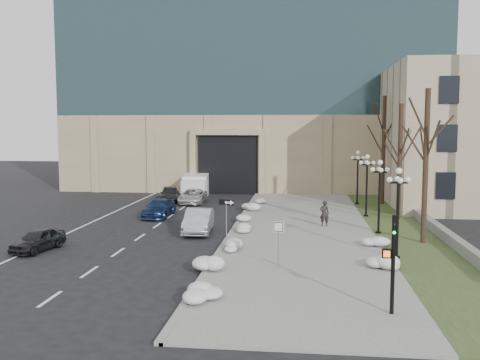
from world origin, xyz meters
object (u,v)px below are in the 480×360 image
object	(u,v)px
box_truck	(196,186)
car_d	(193,196)
keep_sign	(279,235)
car_e	(170,194)
lamppost_c	(367,177)
car_a	(38,240)
lamppost_a	(398,201)
pedestrian	(324,213)
one_way_sign	(229,208)
car_c	(159,208)
lamppost_d	(358,170)
lamppost_b	(380,187)
traffic_signal	(392,267)
car_b	(199,221)

from	to	relation	value
box_truck	car_d	bearing A→B (deg)	-88.61
box_truck	keep_sign	distance (m)	28.29
car_e	lamppost_c	xyz separation A→B (m)	(16.83, -6.82, 2.36)
car_a	lamppost_a	xyz separation A→B (m)	(19.30, 0.14, 2.46)
lamppost_c	pedestrian	bearing A→B (deg)	-125.91
one_way_sign	lamppost_c	distance (m)	13.83
car_c	one_way_sign	world-z (taller)	one_way_sign
car_c	box_truck	size ratio (longest dim) A/B	0.65
lamppost_d	lamppost_c	bearing A→B (deg)	-90.00
box_truck	lamppost_a	distance (m)	28.35
box_truck	lamppost_b	xyz separation A→B (m)	(15.20, -17.35, 2.04)
car_a	lamppost_c	bearing A→B (deg)	45.32
car_a	box_truck	distance (m)	24.34
car_a	lamppost_a	world-z (taller)	lamppost_a
lamppost_a	lamppost_c	xyz separation A→B (m)	(0.00, 13.00, 0.00)
keep_sign	traffic_signal	xyz separation A→B (m)	(4.28, -5.61, 0.08)
car_b	lamppost_b	xyz separation A→B (m)	(11.46, 0.66, 2.31)
car_c	lamppost_d	xyz separation A→B (m)	(15.61, 7.95, 2.42)
keep_sign	traffic_signal	size ratio (longest dim) A/B	0.65
lamppost_a	traffic_signal	bearing A→B (deg)	-101.15
car_a	keep_sign	bearing A→B (deg)	-0.51
lamppost_b	car_d	bearing A→B (deg)	139.41
traffic_signal	lamppost_c	world-z (taller)	lamppost_c
car_a	car_d	xyz separation A→B (m)	(4.79, 19.07, 0.03)
box_truck	lamppost_c	size ratio (longest dim) A/B	1.46
car_a	pedestrian	size ratio (longest dim) A/B	2.04
car_e	lamppost_d	size ratio (longest dim) A/B	0.89
car_c	car_d	distance (m)	7.46
lamppost_c	car_b	bearing A→B (deg)	-147.99
lamppost_a	lamppost_d	bearing A→B (deg)	90.00
car_c	traffic_signal	distance (m)	24.44
car_c	lamppost_a	bearing A→B (deg)	-35.87
pedestrian	lamppost_c	size ratio (longest dim) A/B	0.37
pedestrian	lamppost_b	distance (m)	4.36
car_e	box_truck	size ratio (longest dim) A/B	0.61
lamppost_a	car_a	bearing A→B (deg)	-179.59
traffic_signal	lamppost_c	distance (m)	21.59
pedestrian	car_a	bearing A→B (deg)	22.38
car_a	lamppost_c	world-z (taller)	lamppost_c
car_d	lamppost_c	distance (m)	15.87
car_a	lamppost_b	world-z (taller)	lamppost_b
car_a	car_d	distance (m)	19.67
car_b	lamppost_b	distance (m)	11.71
keep_sign	car_e	bearing A→B (deg)	130.16
one_way_sign	car_a	bearing A→B (deg)	-148.12
car_b	lamppost_a	size ratio (longest dim) A/B	0.98
lamppost_b	traffic_signal	bearing A→B (deg)	-96.37
car_a	car_c	world-z (taller)	car_c
traffic_signal	lamppost_a	xyz separation A→B (m)	(1.67, 8.49, 1.23)
car_a	car_e	xyz separation A→B (m)	(2.47, 19.96, 0.11)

